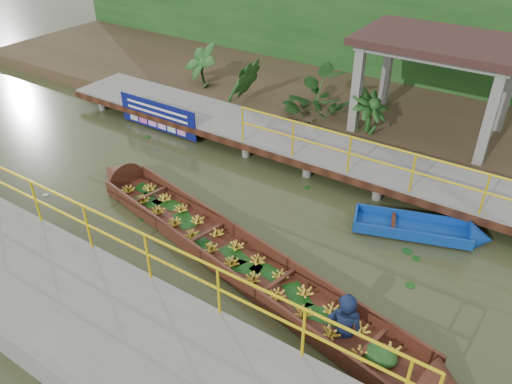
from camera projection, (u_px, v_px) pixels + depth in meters
The scene contains 10 objects.
ground at pixel (217, 212), 12.12m from camera, with size 80.00×80.00×0.00m, color #2C3319.
land_strip at pixel (348, 102), 17.23m from camera, with size 30.00×8.00×0.45m, color #352A1A.
far_dock at pixel (290, 141), 14.24m from camera, with size 16.00×2.06×1.66m.
near_dock at pixel (115, 335), 8.56m from camera, with size 18.00×2.40×1.73m.
pavilion at pixel (440, 51), 13.59m from camera, with size 4.40×3.00×3.00m.
foliage_backdrop at pixel (382, 33), 18.01m from camera, with size 30.00×0.80×4.00m, color #153D13.
vendor_boat at pixel (252, 264), 10.17m from camera, with size 10.71×3.25×2.31m.
moored_blue_boat at pixel (445, 233), 11.21m from camera, with size 3.11×1.67×0.72m.
blue_banner at pixel (158, 116), 15.47m from camera, with size 3.03×0.04×0.95m.
tropical_plants at pixel (362, 108), 14.59m from camera, with size 14.07×1.07×1.34m.
Camera 1 is at (6.23, -7.72, 7.04)m, focal length 35.00 mm.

